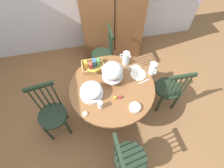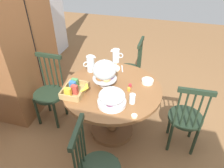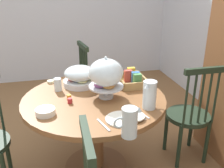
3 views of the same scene
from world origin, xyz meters
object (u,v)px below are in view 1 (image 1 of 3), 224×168
at_px(windsor_chair_by_cabinet, 128,159).
at_px(dining_table, 112,95).
at_px(wooden_armoire, 111,9).
at_px(fruit_platter_covered, 91,91).
at_px(cereal_basket, 93,66).
at_px(drinking_glass, 100,105).
at_px(pastry_stand_with_dome, 112,71).
at_px(milk_pitcher, 126,59).
at_px(windsor_chair_facing_door, 168,89).
at_px(orange_juice_pitcher, 153,69).
at_px(windsor_chair_near_window, 52,114).
at_px(butter_dish, 85,114).
at_px(china_plate_small, 136,69).
at_px(cereal_bowl, 135,107).
at_px(china_plate_large, 138,74).
at_px(windsor_chair_far_side, 103,55).

bearing_deg(windsor_chair_by_cabinet, dining_table, 90.66).
xyz_separation_m(wooden_armoire, fruit_platter_covered, (-0.58, -1.50, -0.16)).
relative_size(cereal_basket, drinking_glass, 2.87).
distance_m(pastry_stand_with_dome, milk_pitcher, 0.39).
distance_m(windsor_chair_facing_door, orange_juice_pitcher, 0.49).
relative_size(dining_table, orange_juice_pitcher, 6.17).
bearing_deg(milk_pitcher, windsor_chair_near_window, -158.48).
xyz_separation_m(windsor_chair_by_cabinet, butter_dish, (-0.42, 0.54, 0.30)).
distance_m(wooden_armoire, windsor_chair_near_window, 1.99).
relative_size(china_plate_small, cereal_bowl, 1.07).
height_order(windsor_chair_by_cabinet, cereal_bowl, windsor_chair_by_cabinet).
height_order(china_plate_large, drinking_glass, drinking_glass).
bearing_deg(windsor_chair_facing_door, china_plate_large, 160.62).
distance_m(windsor_chair_far_side, china_plate_small, 0.83).
xyz_separation_m(wooden_armoire, dining_table, (-0.29, -1.42, -0.47)).
relative_size(fruit_platter_covered, drinking_glass, 2.73).
relative_size(china_plate_large, butter_dish, 3.67).
distance_m(dining_table, windsor_chair_far_side, 0.88).
bearing_deg(windsor_chair_near_window, cereal_bowl, -15.03).
xyz_separation_m(windsor_chair_by_cabinet, orange_juice_pitcher, (0.59, 0.99, 0.37)).
distance_m(windsor_chair_near_window, fruit_platter_covered, 0.70).
height_order(milk_pitcher, butter_dish, milk_pitcher).
bearing_deg(windsor_chair_far_side, drinking_glass, -101.54).
distance_m(china_plate_small, drinking_glass, 0.78).
bearing_deg(butter_dish, windsor_chair_far_side, 70.24).
bearing_deg(pastry_stand_with_dome, cereal_basket, 129.40).
distance_m(china_plate_small, cereal_bowl, 0.62).
height_order(milk_pitcher, cereal_bowl, milk_pitcher).
height_order(dining_table, windsor_chair_facing_door, windsor_chair_facing_door).
bearing_deg(windsor_chair_far_side, windsor_chair_facing_door, -47.66).
distance_m(windsor_chair_facing_door, milk_pitcher, 0.82).
bearing_deg(china_plate_large, windsor_chair_by_cabinet, -111.60).
xyz_separation_m(cereal_basket, china_plate_large, (0.61, -0.26, -0.04)).
distance_m(windsor_chair_near_window, milk_pitcher, 1.30).
distance_m(china_plate_large, butter_dish, 0.93).
relative_size(windsor_chair_by_cabinet, windsor_chair_far_side, 1.00).
bearing_deg(fruit_platter_covered, pastry_stand_with_dome, 28.51).
xyz_separation_m(wooden_armoire, windsor_chair_far_side, (-0.26, -0.54, -0.53)).
bearing_deg(milk_pitcher, dining_table, -128.07).
bearing_deg(milk_pitcher, china_plate_small, -52.66).
relative_size(china_plate_small, drinking_glass, 1.36).
height_order(wooden_armoire, china_plate_small, wooden_armoire).
distance_m(windsor_chair_far_side, fruit_platter_covered, 1.07).
bearing_deg(milk_pitcher, windsor_chair_far_side, 116.12).
bearing_deg(dining_table, wooden_armoire, 78.38).
bearing_deg(cereal_basket, milk_pitcher, -1.10).
distance_m(wooden_armoire, drinking_glass, 1.78).
distance_m(wooden_armoire, milk_pitcher, 1.07).
relative_size(orange_juice_pitcher, china_plate_large, 0.86).
distance_m(windsor_chair_far_side, drinking_glass, 1.23).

